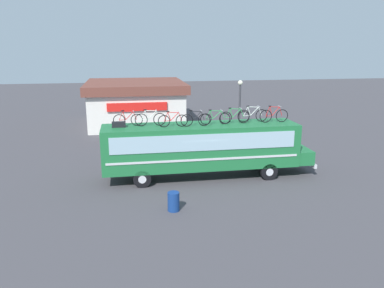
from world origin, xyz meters
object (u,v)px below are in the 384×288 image
object	(u,v)px
luggage_bag_1	(119,124)
street_lamp	(240,105)
rooftop_bicycle_8	(274,115)
trash_bin	(174,202)
rooftop_bicycle_4	(195,119)
rooftop_bicycle_5	(215,118)
rooftop_bicycle_2	(150,119)
rooftop_bicycle_6	(235,117)
bus	(204,146)
rooftop_bicycle_1	(128,119)
rooftop_bicycle_7	(253,115)
rooftop_bicycle_3	(173,120)

from	to	relation	value
luggage_bag_1	street_lamp	xyz separation A→B (m)	(8.65, 6.09, -0.11)
rooftop_bicycle_8	trash_bin	distance (m)	8.32
luggage_bag_1	rooftop_bicycle_4	xyz separation A→B (m)	(4.16, -0.48, 0.24)
rooftop_bicycle_5	trash_bin	size ratio (longest dim) A/B	1.93
luggage_bag_1	rooftop_bicycle_8	world-z (taller)	rooftop_bicycle_8
rooftop_bicycle_2	street_lamp	xyz separation A→B (m)	(6.92, 6.05, -0.35)
rooftop_bicycle_4	rooftop_bicycle_6	xyz separation A→B (m)	(2.33, 0.36, 0.01)
bus	rooftop_bicycle_8	xyz separation A→B (m)	(4.12, -0.02, 1.65)
rooftop_bicycle_1	rooftop_bicycle_5	size ratio (longest dim) A/B	0.94
trash_bin	rooftop_bicycle_7	bearing A→B (deg)	41.78
rooftop_bicycle_2	street_lamp	bearing A→B (deg)	41.14
rooftop_bicycle_2	street_lamp	world-z (taller)	street_lamp
rooftop_bicycle_3	rooftop_bicycle_7	distance (m)	4.78
rooftop_bicycle_4	rooftop_bicycle_6	world-z (taller)	rooftop_bicycle_6
rooftop_bicycle_5	street_lamp	size ratio (longest dim) A/B	0.35
rooftop_bicycle_5	rooftop_bicycle_6	xyz separation A→B (m)	(1.15, 0.07, 0.02)
rooftop_bicycle_5	street_lamp	world-z (taller)	street_lamp
rooftop_bicycle_3	rooftop_bicycle_4	size ratio (longest dim) A/B	0.99
rooftop_bicycle_6	rooftop_bicycle_7	xyz separation A→B (m)	(1.16, 0.32, 0.01)
rooftop_bicycle_8	luggage_bag_1	bearing A→B (deg)	178.99
rooftop_bicycle_1	rooftop_bicycle_4	xyz separation A→B (m)	(3.66, -0.71, 0.01)
rooftop_bicycle_2	rooftop_bicycle_7	xyz separation A→B (m)	(5.92, 0.16, 0.01)
rooftop_bicycle_5	street_lamp	xyz separation A→B (m)	(3.31, 6.28, -0.32)
rooftop_bicycle_5	rooftop_bicycle_8	world-z (taller)	rooftop_bicycle_8
rooftop_bicycle_7	rooftop_bicycle_8	xyz separation A→B (m)	(1.16, -0.35, 0.01)
trash_bin	rooftop_bicycle_3	bearing A→B (deg)	82.84
luggage_bag_1	rooftop_bicycle_7	bearing A→B (deg)	1.49
street_lamp	rooftop_bicycle_2	bearing A→B (deg)	-138.86
rooftop_bicycle_3	rooftop_bicycle_5	bearing A→B (deg)	5.95
trash_bin	rooftop_bicycle_8	bearing A→B (deg)	34.07
rooftop_bicycle_5	trash_bin	bearing A→B (deg)	-124.31
rooftop_bicycle_4	street_lamp	size ratio (longest dim) A/B	0.33
rooftop_bicycle_7	rooftop_bicycle_8	bearing A→B (deg)	-16.89
rooftop_bicycle_5	trash_bin	xyz separation A→B (m)	(-2.93, -4.30, -3.02)
bus	rooftop_bicycle_3	world-z (taller)	rooftop_bicycle_3
rooftop_bicycle_7	trash_bin	xyz separation A→B (m)	(-5.25, -4.69, -3.06)
luggage_bag_1	rooftop_bicycle_4	world-z (taller)	rooftop_bicycle_4
bus	rooftop_bicycle_2	world-z (taller)	rooftop_bicycle_2
luggage_bag_1	rooftop_bicycle_3	world-z (taller)	rooftop_bicycle_3
rooftop_bicycle_2	rooftop_bicycle_4	size ratio (longest dim) A/B	1.04
rooftop_bicycle_5	rooftop_bicycle_7	world-z (taller)	rooftop_bicycle_7
bus	rooftop_bicycle_5	distance (m)	1.73
rooftop_bicycle_3	rooftop_bicycle_7	bearing A→B (deg)	7.72
bus	rooftop_bicycle_4	bearing A→B (deg)	-148.07
rooftop_bicycle_6	street_lamp	distance (m)	6.58
rooftop_bicycle_1	rooftop_bicycle_5	world-z (taller)	rooftop_bicycle_1
street_lamp	rooftop_bicycle_7	bearing A→B (deg)	-99.62
rooftop_bicycle_2	rooftop_bicycle_4	xyz separation A→B (m)	(2.43, -0.52, -0.01)
rooftop_bicycle_1	rooftop_bicycle_7	size ratio (longest dim) A/B	0.90
luggage_bag_1	street_lamp	distance (m)	10.58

